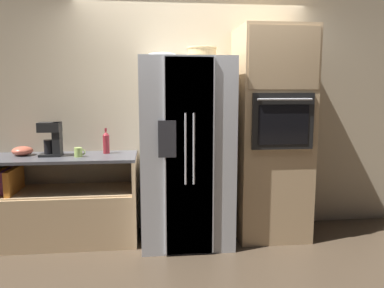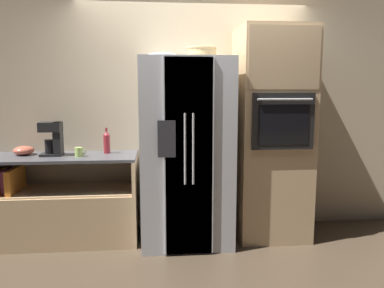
# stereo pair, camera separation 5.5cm
# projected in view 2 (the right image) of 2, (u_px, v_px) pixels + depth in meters

# --- Properties ---
(ground_plane) EXTENTS (20.00, 20.00, 0.00)m
(ground_plane) POSITION_uv_depth(u_px,v_px,m) (197.00, 239.00, 3.97)
(ground_plane) COLOR #4C3D2D
(wall_back) EXTENTS (12.00, 0.06, 2.80)m
(wall_back) POSITION_uv_depth(u_px,v_px,m) (193.00, 105.00, 4.20)
(wall_back) COLOR beige
(wall_back) RESTS_ON ground_plane
(counter_left) EXTENTS (1.55, 0.60, 0.91)m
(counter_left) POSITION_uv_depth(u_px,v_px,m) (61.00, 210.00, 3.89)
(counter_left) COLOR tan
(counter_left) RESTS_ON ground_plane
(refrigerator) EXTENTS (0.91, 0.82, 1.88)m
(refrigerator) POSITION_uv_depth(u_px,v_px,m) (186.00, 152.00, 3.83)
(refrigerator) COLOR silver
(refrigerator) RESTS_ON ground_plane
(wall_oven) EXTENTS (0.74, 0.73, 2.21)m
(wall_oven) POSITION_uv_depth(u_px,v_px,m) (272.00, 134.00, 3.96)
(wall_oven) COLOR tan
(wall_oven) RESTS_ON ground_plane
(wicker_basket) EXTENTS (0.30, 0.30, 0.11)m
(wicker_basket) POSITION_uv_depth(u_px,v_px,m) (202.00, 52.00, 3.68)
(wicker_basket) COLOR tan
(wicker_basket) RESTS_ON refrigerator
(fruit_bowl) EXTENTS (0.30, 0.30, 0.06)m
(fruit_bowl) POSITION_uv_depth(u_px,v_px,m) (162.00, 56.00, 3.74)
(fruit_bowl) COLOR white
(fruit_bowl) RESTS_ON refrigerator
(bottle_tall) EXTENTS (0.07, 0.07, 0.27)m
(bottle_tall) POSITION_uv_depth(u_px,v_px,m) (107.00, 142.00, 3.96)
(bottle_tall) COLOR maroon
(bottle_tall) RESTS_ON counter_left
(mug) EXTENTS (0.11, 0.08, 0.09)m
(mug) POSITION_uv_depth(u_px,v_px,m) (79.00, 152.00, 3.77)
(mug) COLOR #B2D166
(mug) RESTS_ON counter_left
(mixing_bowl) EXTENTS (0.21, 0.21, 0.09)m
(mixing_bowl) POSITION_uv_depth(u_px,v_px,m) (24.00, 150.00, 3.86)
(mixing_bowl) COLOR #DB664C
(mixing_bowl) RESTS_ON counter_left
(coffee_maker) EXTENTS (0.21, 0.16, 0.34)m
(coffee_maker) POSITION_uv_depth(u_px,v_px,m) (53.00, 137.00, 3.80)
(coffee_maker) COLOR black
(coffee_maker) RESTS_ON counter_left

